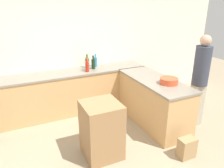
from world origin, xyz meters
The scene contains 13 objects.
ground_plane centered at (0.00, 0.00, 0.00)m, with size 14.00×14.00×0.00m, color tan.
wall_back centered at (0.00, 2.13, 1.35)m, with size 8.00×0.06×2.70m.
counter_back centered at (0.00, 1.80, 0.47)m, with size 3.24×0.63×0.94m.
counter_peninsula centered at (1.27, 0.64, 0.47)m, with size 0.69×1.75×0.94m.
island_table centered at (-0.06, 0.12, 0.46)m, with size 0.57×0.57×0.92m.
mixing_bowl centered at (1.36, 0.33, 0.99)m, with size 0.33×0.33×0.11m.
hot_sauce_bottle centered at (0.25, 1.66, 1.05)m, with size 0.08×0.08×0.29m.
dish_soap_bottle centered at (0.55, 1.94, 1.06)m, with size 0.07×0.07×0.30m.
wine_bottle_dark centered at (0.44, 1.79, 1.06)m, with size 0.08×0.08×0.30m.
olive_oil_bottle centered at (0.35, 1.93, 1.06)m, with size 0.09×0.09×0.31m.
vinegar_bottle_clear centered at (0.29, 1.76, 1.04)m, with size 0.08×0.08×0.26m.
person_at_peninsula centered at (1.99, 0.20, 1.00)m, with size 0.29×0.29×1.80m.
paper_bag centered at (1.14, -0.51, 0.17)m, with size 0.28×0.17×0.34m.
Camera 1 is at (-1.15, -2.61, 2.35)m, focal length 35.00 mm.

